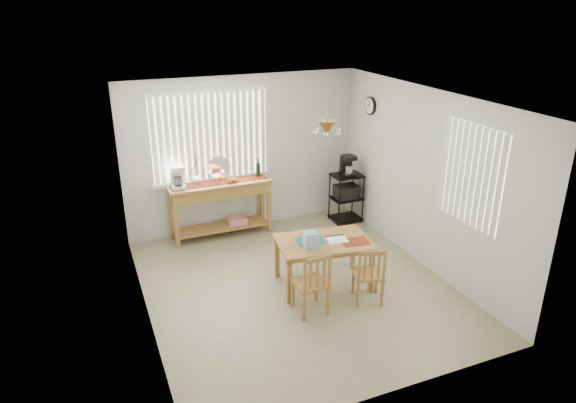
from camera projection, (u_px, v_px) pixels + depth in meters
name	position (u px, v px, depth m)	size (l,w,h in m)	color
ground	(297.00, 286.00, 7.13)	(4.00, 4.50, 0.01)	tan
room_shell	(297.00, 170.00, 6.51)	(4.20, 4.70, 2.70)	silver
sideboard	(221.00, 196.00, 8.40)	(1.67, 0.47, 0.94)	#A87639
sideboard_items	(202.00, 175.00, 8.17)	(1.59, 0.40, 0.72)	maroon
wire_cart	(346.00, 193.00, 9.02)	(0.51, 0.41, 0.87)	black
cart_items	(347.00, 166.00, 8.83)	(0.21, 0.25, 0.36)	black
dining_table	(323.00, 246.00, 6.97)	(1.35, 0.97, 0.67)	#A87639
table_items	(318.00, 240.00, 6.79)	(0.96, 0.58, 0.21)	#13656E
chair_left	(312.00, 284.00, 6.39)	(0.40, 0.40, 0.85)	#A87639
chair_right	(369.00, 275.00, 6.63)	(0.47, 0.47, 0.81)	#A87639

